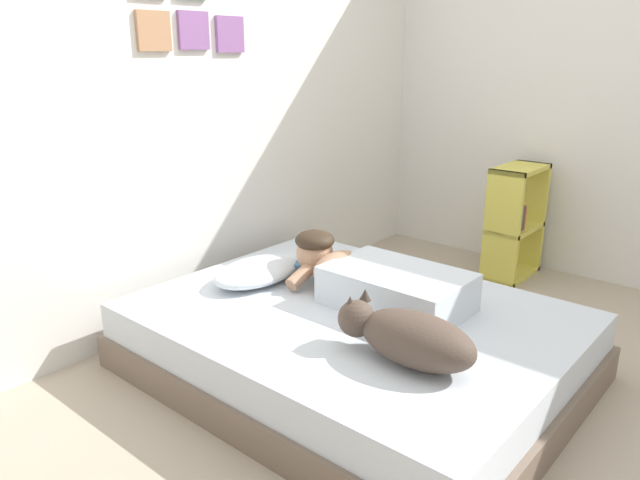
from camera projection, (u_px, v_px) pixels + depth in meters
name	position (u px, v px, depth m)	size (l,w,h in m)	color
ground_plane	(434.00, 403.00, 2.60)	(11.98, 11.98, 0.00)	tan
back_wall	(190.00, 92.00, 3.19)	(3.99, 0.12, 2.50)	silver
side_wall_right	(572.00, 85.00, 3.86)	(0.10, 6.03, 2.50)	silver
bed	(353.00, 341.00, 2.80)	(1.51, 1.94, 0.32)	#726051
pillow	(257.00, 271.00, 3.07)	(0.52, 0.32, 0.11)	silver
person_lying	(372.00, 278.00, 2.83)	(0.43, 0.92, 0.27)	silver
dog	(409.00, 337.00, 2.26)	(0.26, 0.57, 0.21)	#4C3D33
coffee_cup	(299.00, 270.00, 3.14)	(0.12, 0.09, 0.07)	teal
cell_phone	(386.00, 291.00, 2.95)	(0.07, 0.14, 0.01)	black
bookshelf	(514.00, 222.00, 3.94)	(0.45, 0.24, 0.75)	#D8CC4C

